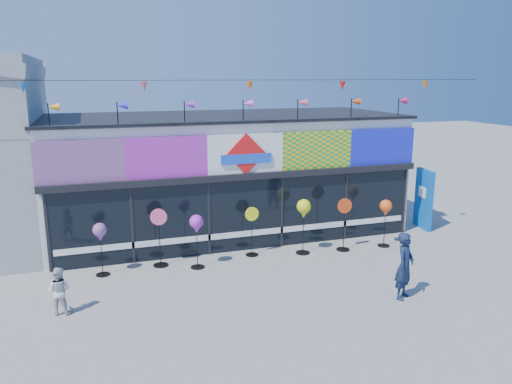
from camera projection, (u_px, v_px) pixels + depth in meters
name	position (u px, v px, depth m)	size (l,w,h in m)	color
ground	(286.00, 292.00, 12.78)	(80.00, 80.00, 0.00)	gray
kite_shop	(225.00, 173.00, 17.81)	(16.00, 5.70, 5.31)	silver
blue_sign	(424.00, 199.00, 18.01)	(0.33, 1.09, 2.16)	#0B55A9
spinner_0	(100.00, 234.00, 13.63)	(0.38, 0.38, 1.51)	black
spinner_1	(159.00, 236.00, 14.38)	(0.48, 0.44, 1.72)	black
spinner_2	(197.00, 226.00, 14.16)	(0.40, 0.40, 1.59)	black
spinner_3	(252.00, 230.00, 15.26)	(0.43, 0.39, 1.54)	black
spinner_4	(304.00, 210.00, 15.30)	(0.44, 0.44, 1.74)	black
spinner_5	(344.00, 223.00, 15.70)	(0.48, 0.43, 1.69)	black
spinner_6	(386.00, 209.00, 15.99)	(0.39, 0.39, 1.56)	black
adult_man	(405.00, 266.00, 12.29)	(0.62, 0.41, 1.69)	#12203B
child	(59.00, 291.00, 11.53)	(0.55, 0.32, 1.14)	silver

